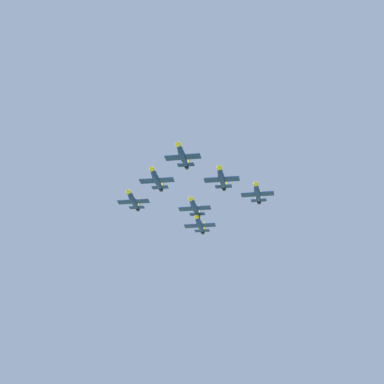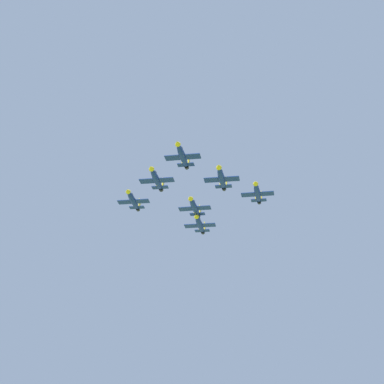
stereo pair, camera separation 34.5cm
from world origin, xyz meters
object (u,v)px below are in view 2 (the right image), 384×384
(jet_lead, at_px, (182,155))
(jet_left_wingman, at_px, (221,178))
(jet_right_wingman, at_px, (156,179))
(jet_right_outer, at_px, (133,200))
(jet_left_outer, at_px, (257,193))
(jet_slot_rear, at_px, (194,207))
(jet_trailing, at_px, (200,224))

(jet_lead, distance_m, jet_left_wingman, 16.51)
(jet_lead, height_order, jet_right_wingman, jet_lead)
(jet_left_wingman, relative_size, jet_right_outer, 1.04)
(jet_left_outer, bearing_deg, jet_left_wingman, -39.69)
(jet_right_wingman, xyz_separation_m, jet_slot_rear, (14.30, 7.83, -5.44))
(jet_left_wingman, height_order, jet_left_outer, jet_left_wingman)
(jet_left_outer, bearing_deg, jet_right_outer, -89.33)
(jet_trailing, bearing_deg, jet_slot_rear, -0.04)
(jet_right_wingman, relative_size, jet_left_outer, 1.04)
(jet_right_outer, relative_size, jet_trailing, 1.00)
(jet_slot_rear, height_order, jet_trailing, jet_slot_rear)
(jet_lead, height_order, jet_trailing, jet_lead)
(jet_right_outer, bearing_deg, jet_trailing, 119.39)
(jet_left_wingman, bearing_deg, jet_right_outer, -112.09)
(jet_lead, bearing_deg, jet_trailing, -179.65)
(jet_right_wingman, height_order, jet_left_outer, jet_right_wingman)
(jet_right_outer, bearing_deg, jet_right_wingman, 39.28)
(jet_right_wingman, distance_m, jet_left_outer, 34.06)
(jet_lead, xyz_separation_m, jet_left_wingman, (14.30, 7.82, -2.62))
(jet_lead, distance_m, jet_left_outer, 32.76)
(jet_left_outer, height_order, jet_trailing, jet_left_outer)
(jet_lead, height_order, jet_left_outer, jet_lead)
(jet_left_wingman, relative_size, jet_slot_rear, 1.06)
(jet_lead, distance_m, jet_right_wingman, 16.38)
(jet_right_outer, relative_size, jet_slot_rear, 1.02)
(jet_left_wingman, distance_m, jet_trailing, 27.63)
(jet_left_outer, xyz_separation_m, jet_right_outer, (-39.44, 15.10, -0.05))
(jet_lead, distance_m, jet_slot_rear, 25.81)
(jet_lead, xyz_separation_m, jet_right_outer, (-10.84, 30.75, -3.25))
(jet_lead, bearing_deg, jet_left_wingman, 139.99)
(jet_right_wingman, relative_size, jet_right_outer, 1.03)
(jet_left_wingman, distance_m, jet_right_outer, 34.02)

